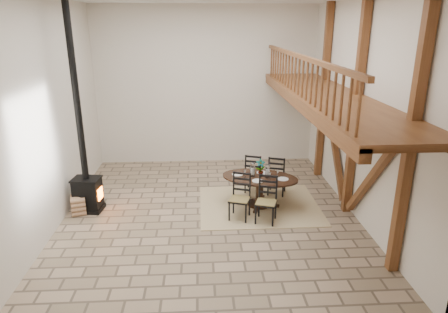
{
  "coord_description": "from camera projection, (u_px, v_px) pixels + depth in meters",
  "views": [
    {
      "loc": [
        -0.19,
        -8.81,
        4.45
      ],
      "look_at": [
        0.37,
        0.4,
        1.34
      ],
      "focal_mm": 32.0,
      "sensor_mm": 36.0,
      "label": 1
    }
  ],
  "objects": [
    {
      "name": "rug",
      "position": [
        259.0,
        205.0,
        10.22
      ],
      "size": [
        3.0,
        2.5,
        0.02
      ],
      "primitive_type": "cube",
      "color": "tan",
      "rests_on": "ground"
    },
    {
      "name": "log_stack",
      "position": [
        78.0,
        205.0,
        9.74
      ],
      "size": [
        0.45,
        0.53,
        0.46
      ],
      "rotation": [
        0.0,
        0.0,
        0.28
      ],
      "color": "tan",
      "rests_on": "ground"
    },
    {
      "name": "dining_table",
      "position": [
        259.0,
        189.0,
        10.08
      ],
      "size": [
        2.18,
        2.36,
        1.23
      ],
      "rotation": [
        0.0,
        0.0,
        -0.34
      ],
      "color": "black",
      "rests_on": "ground"
    },
    {
      "name": "ground",
      "position": [
        210.0,
        214.0,
        9.77
      ],
      "size": [
        8.0,
        8.0,
        0.0
      ],
      "primitive_type": "plane",
      "color": "tan",
      "rests_on": "ground"
    },
    {
      "name": "room_shell",
      "position": [
        262.0,
        90.0,
        8.88
      ],
      "size": [
        7.02,
        8.02,
        5.01
      ],
      "color": "silver",
      "rests_on": "ground"
    },
    {
      "name": "wood_stove",
      "position": [
        85.0,
        168.0,
        9.6
      ],
      "size": [
        0.73,
        0.59,
        5.0
      ],
      "rotation": [
        0.0,
        0.0,
        -0.13
      ],
      "color": "black",
      "rests_on": "ground"
    },
    {
      "name": "log_basket",
      "position": [
        88.0,
        199.0,
        10.18
      ],
      "size": [
        0.49,
        0.49,
        0.41
      ],
      "rotation": [
        0.0,
        0.0,
        -0.21
      ],
      "color": "brown",
      "rests_on": "ground"
    }
  ]
}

